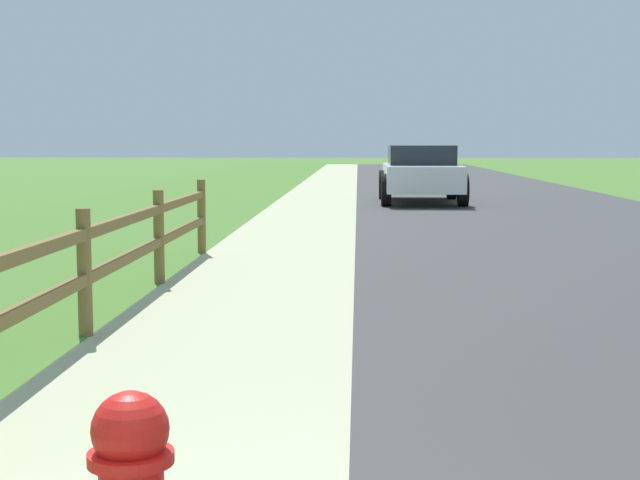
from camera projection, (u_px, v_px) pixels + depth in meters
ground_plane at (357, 195)px, 26.32m from camera, size 120.00×120.00×0.00m
road_asphalt at (474, 191)px, 28.17m from camera, size 7.00×66.00×0.01m
curb_concrete at (257, 191)px, 28.43m from camera, size 6.00×66.00×0.01m
grass_verge at (208, 190)px, 28.49m from camera, size 5.00×66.00×0.00m
rail_fence at (84, 262)px, 7.13m from camera, size 0.11×10.84×0.98m
parked_suv_white at (421, 172)px, 22.88m from camera, size 1.98×4.42×1.38m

